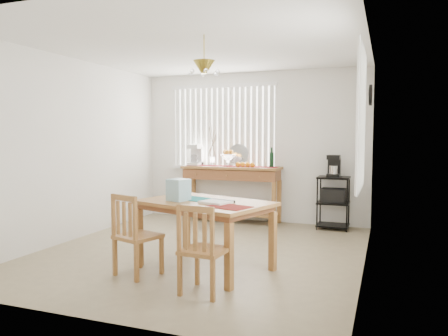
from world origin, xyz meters
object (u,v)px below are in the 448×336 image
at_px(sideboard, 232,180).
at_px(cart_items, 334,167).
at_px(wire_cart, 333,198).
at_px(chair_left, 135,236).
at_px(dining_table, 205,209).
at_px(chair_right, 203,250).

height_order(sideboard, cart_items, cart_items).
distance_m(wire_cart, cart_items, 0.50).
height_order(wire_cart, chair_left, chair_left).
distance_m(sideboard, dining_table, 2.69).
bearing_deg(dining_table, chair_right, -68.38).
xyz_separation_m(wire_cart, cart_items, (0.00, 0.01, 0.50)).
xyz_separation_m(wire_cart, chair_left, (-1.71, -3.14, -0.07)).
relative_size(wire_cart, cart_items, 2.43).
distance_m(cart_items, chair_left, 3.63).
bearing_deg(cart_items, wire_cart, -90.00).
bearing_deg(chair_right, dining_table, 111.62).
distance_m(cart_items, chair_right, 3.55).
distance_m(dining_table, chair_right, 0.86).
relative_size(sideboard, dining_table, 1.05).
height_order(chair_left, chair_right, chair_left).
relative_size(wire_cart, dining_table, 0.52).
xyz_separation_m(sideboard, chair_right, (0.90, -3.39, -0.30)).
distance_m(chair_left, chair_right, 0.93).
height_order(cart_items, chair_right, cart_items).
relative_size(sideboard, chair_left, 1.95).
height_order(wire_cart, cart_items, cart_items).
bearing_deg(chair_left, wire_cart, 61.44).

